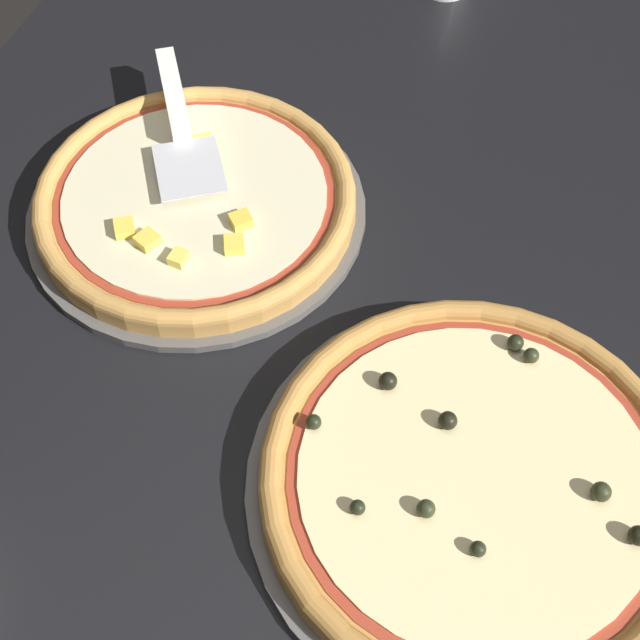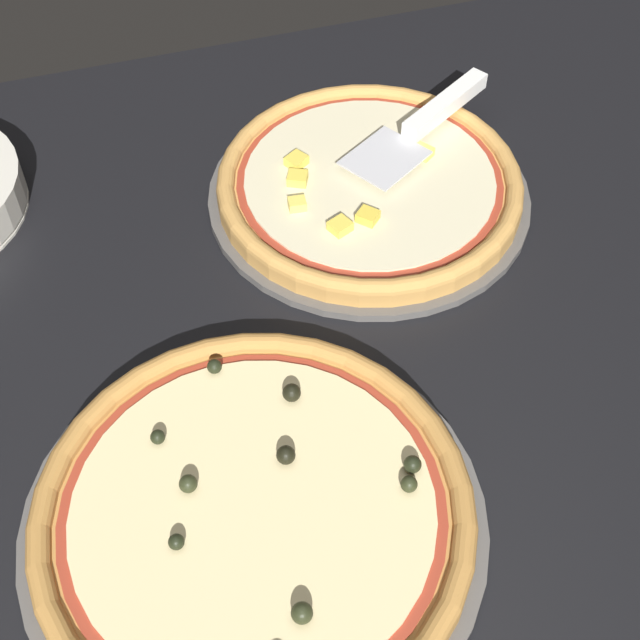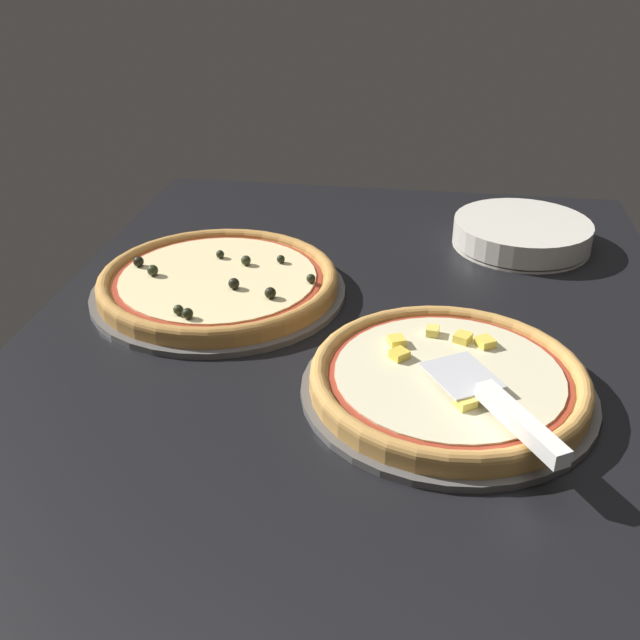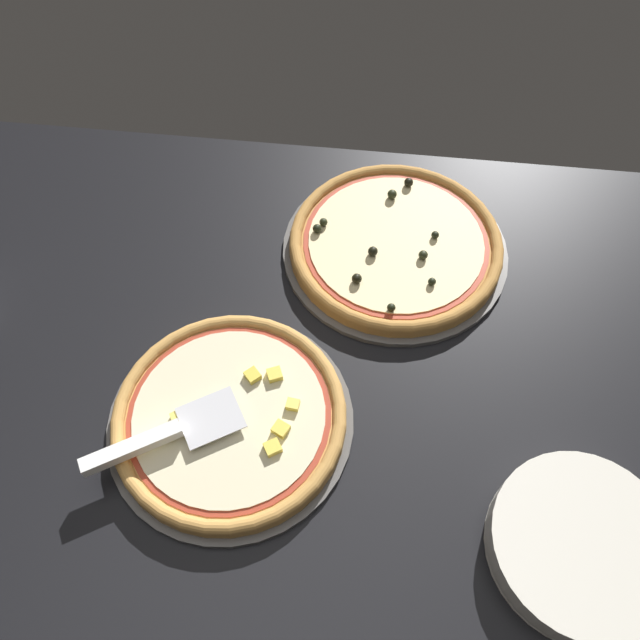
{
  "view_description": "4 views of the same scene",
  "coord_description": "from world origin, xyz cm",
  "px_view_note": "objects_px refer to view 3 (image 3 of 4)",
  "views": [
    {
      "loc": [
        54.84,
        21.38,
        74.81
      ],
      "look_at": [
        5.82,
        5.08,
        3.0
      ],
      "focal_mm": 50.0,
      "sensor_mm": 36.0,
      "label": 1
    },
    {
      "loc": [
        22.65,
        59.85,
        72.81
      ],
      "look_at": [
        5.82,
        5.08,
        3.0
      ],
      "focal_mm": 50.0,
      "sensor_mm": 36.0,
      "label": 2
    },
    {
      "loc": [
        -87.83,
        -9.34,
        55.4
      ],
      "look_at": [
        5.82,
        5.08,
        3.0
      ],
      "focal_mm": 42.0,
      "sensor_mm": 36.0,
      "label": 3
    },
    {
      "loc": [
        12.26,
        -50.5,
        90.39
      ],
      "look_at": [
        5.82,
        5.08,
        3.0
      ],
      "focal_mm": 35.0,
      "sensor_mm": 36.0,
      "label": 4
    }
  ],
  "objects_px": {
    "pizza_back": "(218,280)",
    "serving_spatula": "(508,412)",
    "pizza_front": "(448,378)",
    "plate_stack": "(522,234)"
  },
  "relations": [
    {
      "from": "pizza_back",
      "to": "serving_spatula",
      "type": "bearing_deg",
      "value": -127.91
    },
    {
      "from": "pizza_front",
      "to": "serving_spatula",
      "type": "distance_m",
      "value": 0.13
    },
    {
      "from": "serving_spatula",
      "to": "pizza_back",
      "type": "bearing_deg",
      "value": 52.09
    },
    {
      "from": "pizza_front",
      "to": "serving_spatula",
      "type": "bearing_deg",
      "value": -148.09
    },
    {
      "from": "serving_spatula",
      "to": "plate_stack",
      "type": "xyz_separation_m",
      "value": [
        0.62,
        -0.07,
        -0.03
      ]
    },
    {
      "from": "serving_spatula",
      "to": "pizza_front",
      "type": "bearing_deg",
      "value": 31.91
    },
    {
      "from": "pizza_front",
      "to": "serving_spatula",
      "type": "relative_size",
      "value": 1.59
    },
    {
      "from": "plate_stack",
      "to": "pizza_front",
      "type": "bearing_deg",
      "value": 165.48
    },
    {
      "from": "serving_spatula",
      "to": "plate_stack",
      "type": "height_order",
      "value": "serving_spatula"
    },
    {
      "from": "serving_spatula",
      "to": "plate_stack",
      "type": "relative_size",
      "value": 0.9
    }
  ]
}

